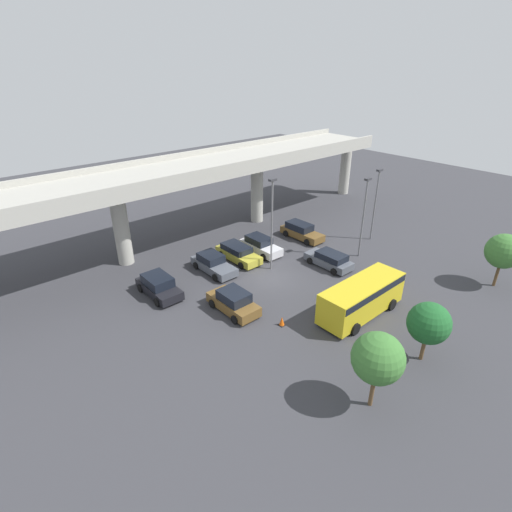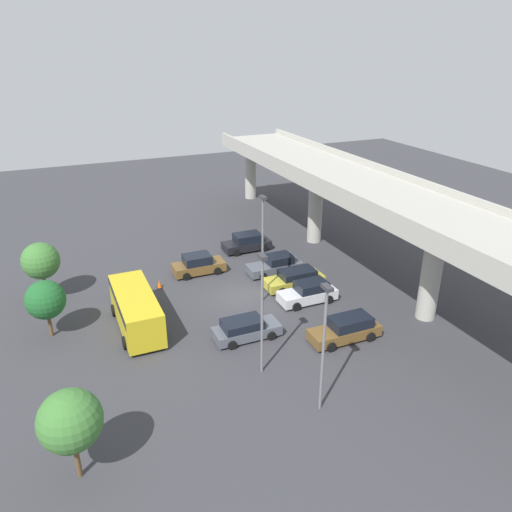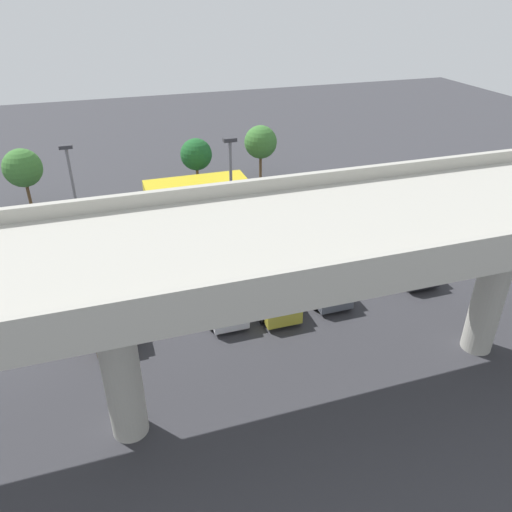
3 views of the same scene
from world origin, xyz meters
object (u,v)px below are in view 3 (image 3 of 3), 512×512
at_px(parked_car_4, 221,299).
at_px(tree_front_far_right, 23,168).
at_px(parked_car_5, 152,253).
at_px(lamp_post_mid_lot, 231,201).
at_px(traffic_cone, 278,215).
at_px(tree_front_left, 261,142).
at_px(parked_car_6, 112,316).
at_px(shuttle_bus, 196,194).
at_px(parked_car_2, 320,281).
at_px(parked_car_3, 270,293).
at_px(parked_car_0, 404,262).
at_px(parked_car_1, 317,228).
at_px(tree_front_centre, 196,154).
at_px(lamp_post_by_overpass, 76,200).

height_order(parked_car_4, tree_front_far_right, tree_front_far_right).
bearing_deg(tree_front_far_right, parked_car_5, 124.12).
relative_size(lamp_post_mid_lot, traffic_cone, 11.96).
xyz_separation_m(parked_car_4, tree_front_left, (-8.32, -18.41, 2.50)).
height_order(parked_car_6, shuttle_bus, shuttle_bus).
xyz_separation_m(parked_car_5, tree_front_far_right, (7.74, -11.43, 2.52)).
relative_size(parked_car_2, tree_front_left, 1.02).
distance_m(parked_car_3, shuttle_bus, 13.08).
bearing_deg(traffic_cone, parked_car_3, 67.59).
bearing_deg(parked_car_0, parked_car_1, 27.94).
bearing_deg(parked_car_3, traffic_cone, -22.41).
distance_m(parked_car_3, traffic_cone, 11.00).
height_order(parked_car_2, parked_car_6, parked_car_6).
relative_size(parked_car_3, traffic_cone, 6.99).
xyz_separation_m(parked_car_1, parked_car_3, (5.63, 6.42, -0.07)).
relative_size(parked_car_1, shuttle_bus, 0.60).
relative_size(parked_car_5, tree_front_far_right, 0.97).
height_order(parked_car_4, shuttle_bus, shuttle_bus).
bearing_deg(parked_car_2, lamp_post_mid_lot, 53.23).
distance_m(parked_car_1, tree_front_centre, 13.53).
bearing_deg(parked_car_2, tree_front_centre, 9.43).
distance_m(parked_car_3, tree_front_far_right, 22.45).
bearing_deg(lamp_post_mid_lot, tree_front_left, -114.03).
bearing_deg(parked_car_4, parked_car_0, -87.96).
height_order(lamp_post_mid_lot, tree_front_centre, lamp_post_mid_lot).
height_order(parked_car_4, lamp_post_mid_lot, lamp_post_mid_lot).
relative_size(lamp_post_mid_lot, tree_front_far_right, 1.80).
height_order(parked_car_1, parked_car_6, parked_car_1).
relative_size(parked_car_4, tree_front_left, 0.96).
relative_size(parked_car_3, parked_car_4, 1.09).
height_order(parked_car_2, parked_car_5, parked_car_2).
relative_size(parked_car_0, tree_front_left, 0.96).
relative_size(parked_car_6, traffic_cone, 7.00).
bearing_deg(shuttle_bus, traffic_cone, 152.33).
height_order(tree_front_left, tree_front_far_right, tree_front_left).
relative_size(parked_car_6, tree_front_left, 1.05).
height_order(parked_car_0, parked_car_5, parked_car_0).
bearing_deg(parked_car_4, traffic_cone, -34.50).
relative_size(parked_car_2, parked_car_6, 0.97).
bearing_deg(shuttle_bus, parked_car_2, 108.61).
xyz_separation_m(parked_car_2, tree_front_left, (-2.60, -18.36, 2.55)).
relative_size(parked_car_0, parked_car_4, 1.01).
relative_size(parked_car_3, tree_front_far_right, 1.05).
bearing_deg(parked_car_5, parked_car_2, 53.48).
xyz_separation_m(parked_car_3, traffic_cone, (-4.19, -10.17, -0.38)).
distance_m(parked_car_4, tree_front_centre, 18.67).
height_order(parked_car_0, lamp_post_by_overpass, lamp_post_by_overpass).
relative_size(parked_car_6, tree_front_centre, 1.20).
bearing_deg(tree_front_centre, tree_front_left, -179.59).
height_order(parked_car_3, lamp_post_by_overpass, lamp_post_by_overpass).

